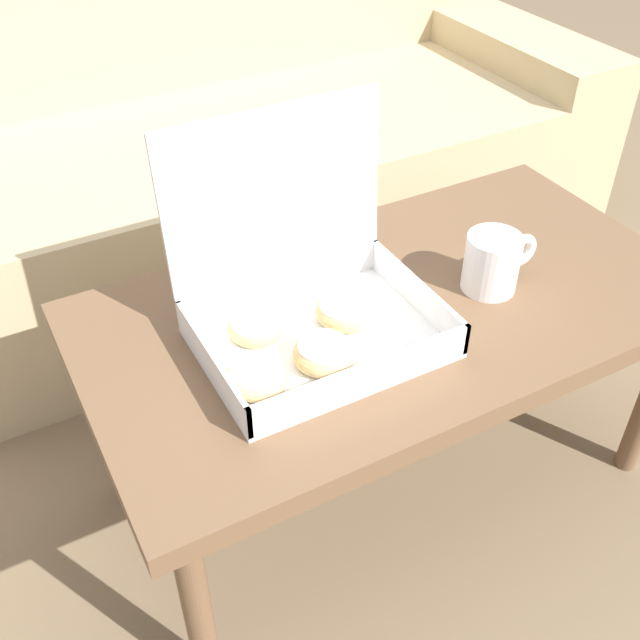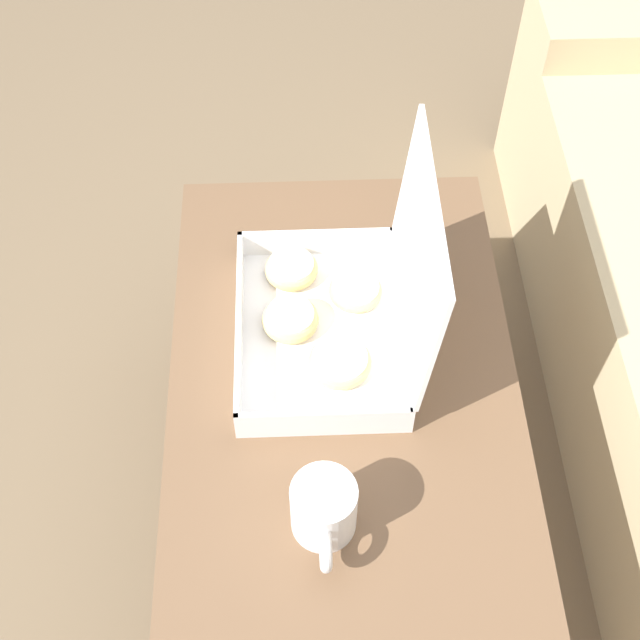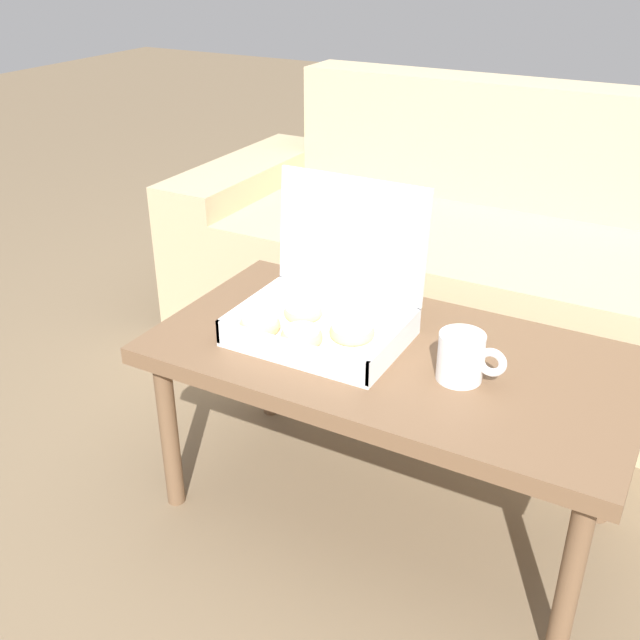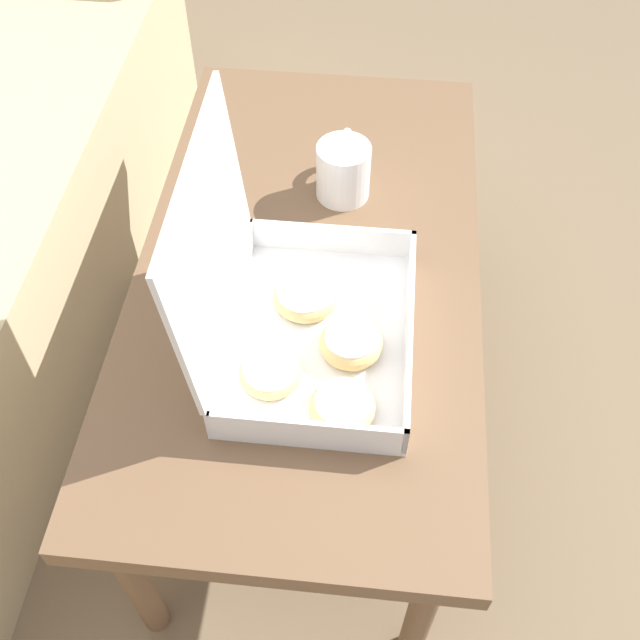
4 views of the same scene
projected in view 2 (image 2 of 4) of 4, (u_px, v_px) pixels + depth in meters
ground_plane at (404, 534)px, 1.78m from camera, size 12.00×12.00×0.00m
coffee_table at (346, 436)px, 1.45m from camera, size 1.07×0.57×0.46m
pastry_box at (339, 308)px, 1.47m from camera, size 0.38×0.30×0.34m
coffee_mug at (324, 511)px, 1.26m from camera, size 0.14×0.10×0.10m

